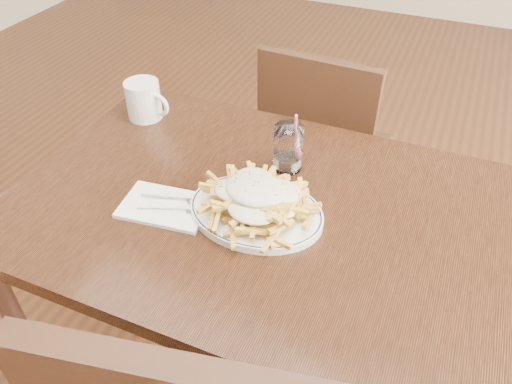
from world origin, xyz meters
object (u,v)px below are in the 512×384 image
at_px(chair_far, 321,145).
at_px(fries_plate, 256,212).
at_px(loaded_fries, 256,194).
at_px(coffee_mug, 144,100).
at_px(table, 264,230).
at_px(water_glass, 288,151).

relative_size(chair_far, fries_plate, 2.36).
bearing_deg(loaded_fries, coffee_mug, 149.84).
distance_m(table, fries_plate, 0.10).
relative_size(loaded_fries, coffee_mug, 1.98).
distance_m(loaded_fries, water_glass, 0.20).
height_order(water_glass, coffee_mug, water_glass).
bearing_deg(chair_far, fries_plate, -86.93).
height_order(table, water_glass, water_glass).
xyz_separation_m(water_glass, coffee_mug, (-0.47, 0.07, 0.00)).
xyz_separation_m(chair_far, fries_plate, (0.04, -0.70, 0.27)).
distance_m(water_glass, coffee_mug, 0.48).
bearing_deg(loaded_fries, chair_far, 93.07).
bearing_deg(table, coffee_mug, 153.74).
bearing_deg(coffee_mug, chair_far, 44.37).
xyz_separation_m(table, coffee_mug, (-0.48, 0.23, 0.13)).
distance_m(fries_plate, loaded_fries, 0.05).
distance_m(chair_far, loaded_fries, 0.77).
relative_size(chair_far, coffee_mug, 6.15).
bearing_deg(table, chair_far, 93.76).
xyz_separation_m(chair_far, coffee_mug, (-0.43, -0.42, 0.31)).
height_order(table, fries_plate, fries_plate).
relative_size(table, fries_plate, 3.24).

